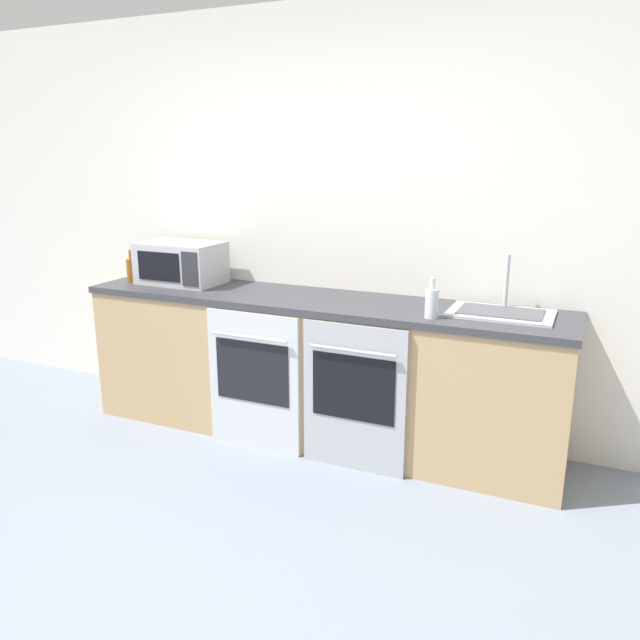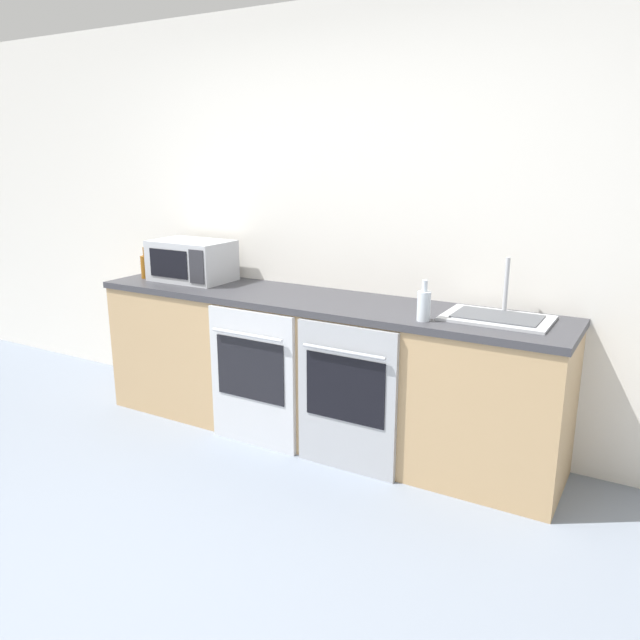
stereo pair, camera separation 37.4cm
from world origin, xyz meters
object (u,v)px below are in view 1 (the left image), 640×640
(oven_left, at_px, (254,381))
(microwave, at_px, (181,263))
(oven_right, at_px, (354,397))
(bottle_clear, at_px, (432,302))
(sink, at_px, (501,312))
(bottle_amber, at_px, (132,269))

(oven_left, distance_m, microwave, 1.01)
(oven_right, xyz_separation_m, bottle_clear, (0.38, 0.13, 0.55))
(microwave, distance_m, sink, 2.07)
(oven_right, bearing_deg, bottle_amber, 171.45)
(oven_right, xyz_separation_m, bottle_amber, (-1.70, 0.26, 0.55))
(microwave, height_order, bottle_clear, microwave)
(oven_right, distance_m, sink, 0.92)
(oven_left, height_order, oven_right, same)
(bottle_amber, relative_size, bottle_clear, 1.00)
(oven_left, relative_size, bottle_clear, 3.94)
(oven_right, xyz_separation_m, microwave, (-1.37, 0.35, 0.60))
(oven_right, distance_m, microwave, 1.54)
(bottle_amber, xyz_separation_m, bottle_clear, (2.08, -0.13, -0.00))
(sink, bearing_deg, microwave, 179.90)
(sink, bearing_deg, oven_left, -165.28)
(oven_left, bearing_deg, bottle_amber, 166.53)
(bottle_clear, relative_size, sink, 0.39)
(microwave, relative_size, sink, 0.98)
(microwave, xyz_separation_m, sink, (2.07, -0.00, -0.12))
(sink, bearing_deg, bottle_clear, -145.78)
(bottle_amber, height_order, sink, sink)
(oven_left, xyz_separation_m, bottle_amber, (-1.07, 0.26, 0.55))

